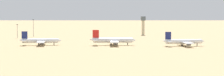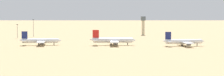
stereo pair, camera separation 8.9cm
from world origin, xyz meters
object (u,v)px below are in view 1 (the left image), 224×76
parked_jet_navy_5 (183,41)px  light_pole_east (17,30)px  light_pole_mid (33,27)px  parked_jet_red_4 (112,40)px  control_tower (143,24)px  parked_jet_navy_3 (40,41)px

parked_jet_navy_5 → light_pole_east: bearing=142.2°
light_pole_mid → parked_jet_navy_5: bearing=-37.1°
light_pole_mid → light_pole_east: (-12.13, -18.69, -2.19)m
light_pole_mid → light_pole_east: light_pole_mid is taller
parked_jet_red_4 → control_tower: bearing=73.4°
control_tower → parked_jet_red_4: bearing=-104.6°
parked_jet_navy_3 → light_pole_east: (-37.40, 78.64, 4.34)m
parked_jet_navy_3 → light_pole_east: size_ratio=2.48×
control_tower → parked_jet_navy_5: bearing=-80.6°
parked_jet_navy_3 → control_tower: control_tower is taller
parked_jet_red_4 → light_pole_mid: size_ratio=2.08×
parked_jet_navy_5 → parked_jet_red_4: bearing=164.6°
control_tower → light_pole_east: size_ratio=1.51×
parked_jet_navy_3 → parked_jet_red_4: bearing=-6.6°
parked_jet_red_4 → light_pole_east: light_pole_east is taller
parked_jet_navy_3 → light_pole_mid: (-25.27, 97.34, 6.53)m
control_tower → light_pole_mid: 119.56m
parked_jet_navy_5 → control_tower: size_ratio=1.66×
parked_jet_navy_5 → control_tower: 135.68m
parked_jet_red_4 → parked_jet_navy_5: parked_jet_red_4 is taller
parked_jet_navy_3 → parked_jet_red_4: 57.71m
light_pole_mid → control_tower: bearing=14.1°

